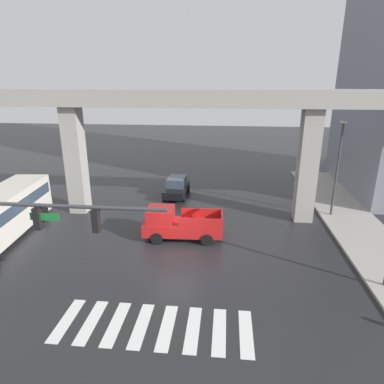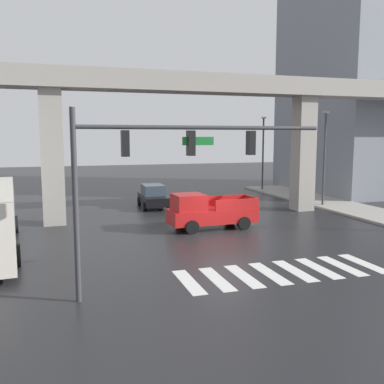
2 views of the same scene
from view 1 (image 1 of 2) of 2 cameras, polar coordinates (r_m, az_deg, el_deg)
ground_plane at (r=20.19m, az=-2.86°, el=-10.86°), size 120.00×120.00×0.00m
crosswalk_stripes at (r=15.35m, az=-6.46°, el=-21.73°), size 8.25×2.80×0.01m
elevated_overpass at (r=24.10m, az=-0.79°, el=13.88°), size 54.53×2.17×9.31m
sidewalk_east at (r=23.63m, az=28.76°, el=-8.51°), size 4.00×36.00×0.15m
pickup_truck at (r=21.91m, az=-2.33°, el=-5.49°), size 5.18×2.26×2.08m
sedan_black at (r=29.91m, az=-2.64°, el=0.88°), size 2.07×4.35×1.72m
traffic_signal_mast at (r=14.34m, az=-28.38°, el=-5.73°), size 8.69×0.32×6.20m
street_lamp_mid_block at (r=26.52m, az=23.66°, el=5.34°), size 0.44×0.70×7.24m
street_lamp_far_north at (r=36.13m, az=19.04°, el=9.01°), size 0.44×0.70×7.24m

